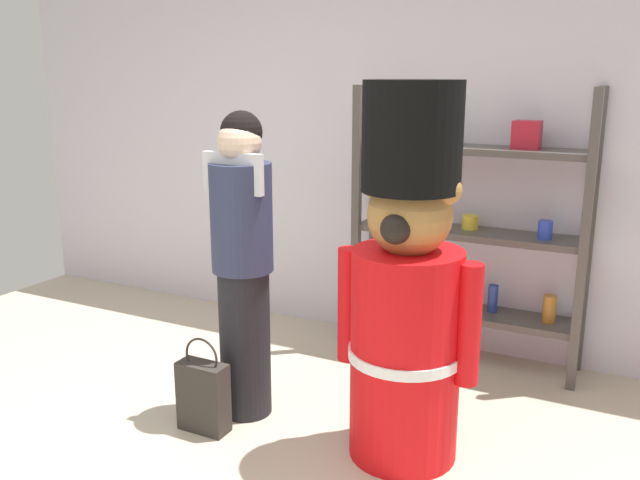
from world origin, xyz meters
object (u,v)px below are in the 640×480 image
object	(u,v)px
person_shopper	(243,260)
shopping_bag	(203,395)
teddy_bear_guard	(407,292)
merchandise_shelf	(468,226)

from	to	relation	value
person_shopper	shopping_bag	world-z (taller)	person_shopper
teddy_bear_guard	shopping_bag	bearing A→B (deg)	-165.12
teddy_bear_guard	shopping_bag	world-z (taller)	teddy_bear_guard
person_shopper	shopping_bag	size ratio (longest dim) A/B	3.19
teddy_bear_guard	merchandise_shelf	bearing A→B (deg)	92.28
merchandise_shelf	shopping_bag	size ratio (longest dim) A/B	3.41
teddy_bear_guard	person_shopper	distance (m)	0.89
merchandise_shelf	person_shopper	bearing A→B (deg)	-124.48
merchandise_shelf	teddy_bear_guard	xyz separation A→B (m)	(0.05, -1.22, -0.06)
merchandise_shelf	teddy_bear_guard	world-z (taller)	teddy_bear_guard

